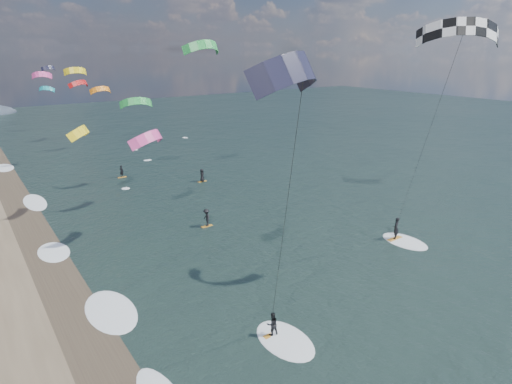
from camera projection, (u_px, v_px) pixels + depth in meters
wet_sand_strip at (105, 369)px, 22.10m from camera, size 3.00×240.00×0.00m
kitesurfer_near_a at (451, 76)px, 27.07m from camera, size 8.01×9.71×17.91m
kitesurfer_near_b at (293, 198)px, 17.15m from camera, size 6.82×8.63×16.12m
far_kitesurfers at (189, 194)px, 46.14m from camera, size 8.65×21.39×1.73m
bg_kite_field at (96, 85)px, 57.31m from camera, size 13.91×71.56×9.02m
shoreline_surf at (101, 317)px, 26.43m from camera, size 2.40×79.40×0.11m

